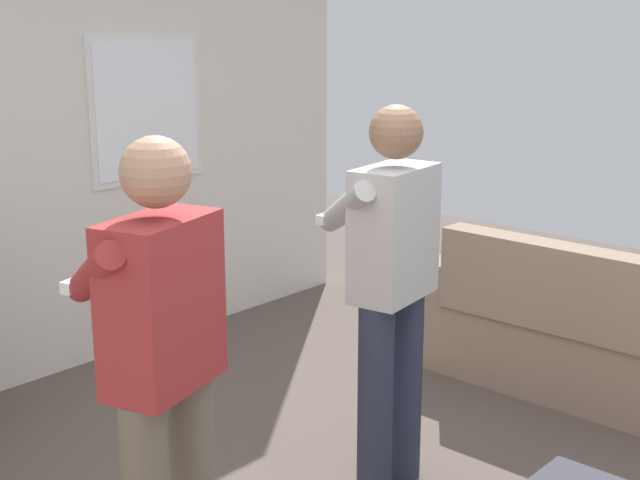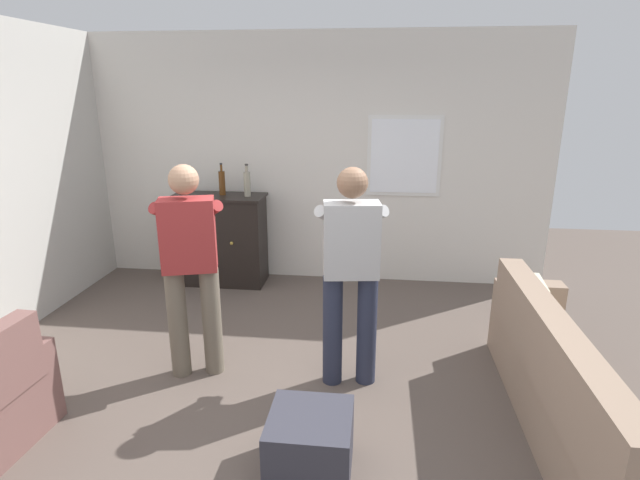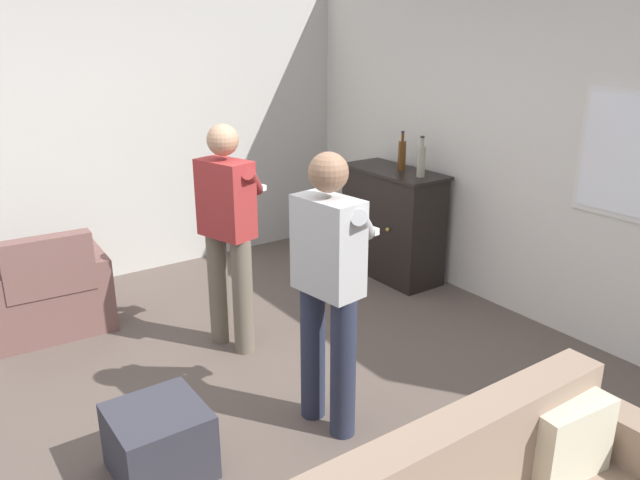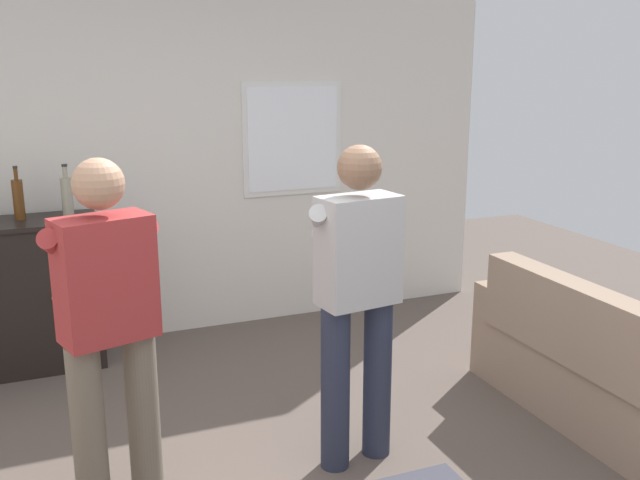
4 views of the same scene
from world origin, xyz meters
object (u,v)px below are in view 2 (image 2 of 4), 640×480
Objects in this scene: couch at (572,399)px; sideboard_cabinet at (220,239)px; person_standing_right at (351,268)px; ottoman at (310,444)px; bottle_liquor_amber at (222,182)px; bottle_wine_green at (247,183)px; person_standing_left at (190,262)px.

couch is 3.93m from sideboard_cabinet.
couch is at bearing -22.27° from person_standing_right.
bottle_liquor_amber is at bearing 115.30° from ottoman.
bottle_wine_green is (-2.69, 2.49, 0.85)m from couch.
ottoman is (1.44, -2.91, -0.33)m from sideboard_cabinet.
sideboard_cabinet is 0.63× the size of person_standing_right.
ottoman is at bearing -64.70° from bottle_liquor_amber.
person_standing_right reaches higher than bottle_wine_green.
sideboard_cabinet is at bearing 130.18° from person_standing_right.
person_standing_right is (1.61, -1.91, 0.42)m from sideboard_cabinet.
bottle_liquor_amber is at bearing 100.15° from person_standing_left.
sideboard_cabinet is 0.66m from bottle_liquor_amber.
bottle_wine_green is 0.21× the size of person_standing_left.
sideboard_cabinet is 2.53m from person_standing_right.
bottle_wine_green is at bearing 123.55° from person_standing_right.
person_standing_right is (0.17, 1.01, 0.74)m from ottoman.
bottle_liquor_amber is at bearing 139.71° from couch.
couch reaches higher than ottoman.
bottle_liquor_amber is (-0.30, 0.05, -0.01)m from bottle_wine_green.
ottoman is 1.26m from person_standing_right.
person_standing_right is (1.26, -1.90, -0.25)m from bottle_wine_green.
bottle_liquor_amber is 0.21× the size of person_standing_left.
bottle_liquor_amber is (-2.99, 2.54, 0.85)m from couch.
sideboard_cabinet is (-3.04, 2.49, 0.19)m from couch.
couch is 7.17× the size of bottle_wine_green.
sideboard_cabinet is at bearing 116.34° from ottoman.
ottoman is 0.29× the size of person_standing_left.
sideboard_cabinet is 0.63× the size of person_standing_left.
bottle_liquor_amber reaches higher than ottoman.
couch is at bearing -42.77° from bottle_wine_green.
bottle_liquor_amber is 3.42m from ottoman.
person_standing_left and person_standing_right have the same top height.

